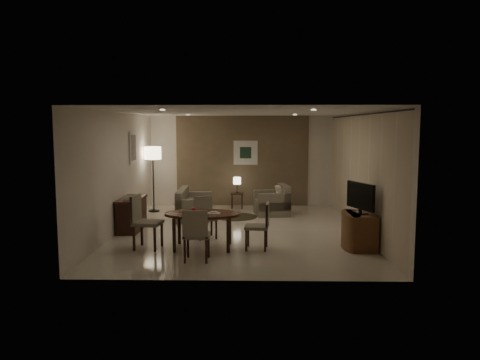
{
  "coord_description": "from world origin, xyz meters",
  "views": [
    {
      "loc": [
        0.22,
        -10.53,
        2.38
      ],
      "look_at": [
        0.0,
        0.2,
        1.15
      ],
      "focal_mm": 35.0,
      "sensor_mm": 36.0,
      "label": 1
    }
  ],
  "objects_px": {
    "chair_left": "(148,222)",
    "armchair": "(272,200)",
    "chair_near": "(197,235)",
    "sofa": "(195,204)",
    "tv_cabinet": "(361,231)",
    "chair_far": "(206,218)",
    "dining_table": "(203,231)",
    "console_desk": "(132,214)",
    "side_table": "(237,200)",
    "floor_lamp": "(153,179)",
    "chair_right": "(257,226)"
  },
  "relations": [
    {
      "from": "tv_cabinet",
      "to": "dining_table",
      "type": "height_order",
      "value": "same"
    },
    {
      "from": "chair_near",
      "to": "sofa",
      "type": "relative_size",
      "value": 0.58
    },
    {
      "from": "side_table",
      "to": "floor_lamp",
      "type": "height_order",
      "value": "floor_lamp"
    },
    {
      "from": "armchair",
      "to": "side_table",
      "type": "distance_m",
      "value": 1.38
    },
    {
      "from": "tv_cabinet",
      "to": "sofa",
      "type": "xyz_separation_m",
      "value": [
        -3.61,
        2.97,
        0.03
      ]
    },
    {
      "from": "chair_far",
      "to": "side_table",
      "type": "relative_size",
      "value": 1.9
    },
    {
      "from": "console_desk",
      "to": "tv_cabinet",
      "type": "bearing_deg",
      "value": -17.05
    },
    {
      "from": "console_desk",
      "to": "armchair",
      "type": "distance_m",
      "value": 3.85
    },
    {
      "from": "chair_far",
      "to": "chair_left",
      "type": "xyz_separation_m",
      "value": [
        -1.05,
        -0.88,
        0.08
      ]
    },
    {
      "from": "chair_right",
      "to": "sofa",
      "type": "xyz_separation_m",
      "value": [
        -1.57,
        3.08,
        -0.07
      ]
    },
    {
      "from": "chair_far",
      "to": "armchair",
      "type": "height_order",
      "value": "chair_far"
    },
    {
      "from": "chair_left",
      "to": "armchair",
      "type": "height_order",
      "value": "chair_left"
    },
    {
      "from": "sofa",
      "to": "tv_cabinet",
      "type": "bearing_deg",
      "value": -130.61
    },
    {
      "from": "chair_near",
      "to": "chair_right",
      "type": "distance_m",
      "value": 1.34
    },
    {
      "from": "tv_cabinet",
      "to": "dining_table",
      "type": "bearing_deg",
      "value": -178.9
    },
    {
      "from": "chair_far",
      "to": "floor_lamp",
      "type": "xyz_separation_m",
      "value": [
        -1.76,
        3.11,
        0.47
      ]
    },
    {
      "from": "sofa",
      "to": "dining_table",
      "type": "bearing_deg",
      "value": -171.46
    },
    {
      "from": "chair_left",
      "to": "chair_right",
      "type": "relative_size",
      "value": 1.15
    },
    {
      "from": "chair_left",
      "to": "floor_lamp",
      "type": "xyz_separation_m",
      "value": [
        -0.71,
        3.99,
        0.39
      ]
    },
    {
      "from": "chair_near",
      "to": "armchair",
      "type": "distance_m",
      "value": 4.64
    },
    {
      "from": "console_desk",
      "to": "floor_lamp",
      "type": "bearing_deg",
      "value": 89.5
    },
    {
      "from": "console_desk",
      "to": "sofa",
      "type": "xyz_separation_m",
      "value": [
        1.28,
        1.47,
        0.01
      ]
    },
    {
      "from": "tv_cabinet",
      "to": "floor_lamp",
      "type": "distance_m",
      "value": 6.26
    },
    {
      "from": "tv_cabinet",
      "to": "armchair",
      "type": "distance_m",
      "value": 3.82
    },
    {
      "from": "armchair",
      "to": "chair_right",
      "type": "bearing_deg",
      "value": -16.32
    },
    {
      "from": "chair_near",
      "to": "chair_right",
      "type": "xyz_separation_m",
      "value": [
        1.07,
        0.8,
        -0.01
      ]
    },
    {
      "from": "side_table",
      "to": "floor_lamp",
      "type": "bearing_deg",
      "value": -166.41
    },
    {
      "from": "chair_near",
      "to": "floor_lamp",
      "type": "bearing_deg",
      "value": -69.04
    },
    {
      "from": "chair_right",
      "to": "sofa",
      "type": "height_order",
      "value": "chair_right"
    },
    {
      "from": "chair_right",
      "to": "floor_lamp",
      "type": "relative_size",
      "value": 0.5
    },
    {
      "from": "chair_near",
      "to": "chair_far",
      "type": "bearing_deg",
      "value": -89.27
    },
    {
      "from": "dining_table",
      "to": "chair_right",
      "type": "bearing_deg",
      "value": -2.57
    },
    {
      "from": "tv_cabinet",
      "to": "side_table",
      "type": "relative_size",
      "value": 1.94
    },
    {
      "from": "chair_right",
      "to": "chair_far",
      "type": "bearing_deg",
      "value": -123.47
    },
    {
      "from": "chair_near",
      "to": "console_desk",
      "type": "bearing_deg",
      "value": -52.75
    },
    {
      "from": "floor_lamp",
      "to": "dining_table",
      "type": "bearing_deg",
      "value": -65.78
    },
    {
      "from": "sofa",
      "to": "chair_far",
      "type": "bearing_deg",
      "value": -168.31
    },
    {
      "from": "tv_cabinet",
      "to": "dining_table",
      "type": "relative_size",
      "value": 0.6
    },
    {
      "from": "chair_far",
      "to": "floor_lamp",
      "type": "bearing_deg",
      "value": 98.66
    },
    {
      "from": "chair_far",
      "to": "chair_left",
      "type": "bearing_deg",
      "value": -160.87
    },
    {
      "from": "chair_right",
      "to": "side_table",
      "type": "relative_size",
      "value": 1.97
    },
    {
      "from": "tv_cabinet",
      "to": "armchair",
      "type": "bearing_deg",
      "value": 114.46
    },
    {
      "from": "sofa",
      "to": "armchair",
      "type": "bearing_deg",
      "value": -77.33
    },
    {
      "from": "chair_left",
      "to": "side_table",
      "type": "xyz_separation_m",
      "value": [
        1.62,
        4.55,
        -0.29
      ]
    },
    {
      "from": "tv_cabinet",
      "to": "chair_left",
      "type": "distance_m",
      "value": 4.17
    },
    {
      "from": "chair_near",
      "to": "chair_left",
      "type": "bearing_deg",
      "value": -36.7
    },
    {
      "from": "chair_right",
      "to": "floor_lamp",
      "type": "xyz_separation_m",
      "value": [
        -2.83,
        3.99,
        0.46
      ]
    },
    {
      "from": "console_desk",
      "to": "chair_far",
      "type": "xyz_separation_m",
      "value": [
        1.78,
        -0.72,
        0.07
      ]
    },
    {
      "from": "dining_table",
      "to": "floor_lamp",
      "type": "distance_m",
      "value": 4.36
    },
    {
      "from": "side_table",
      "to": "sofa",
      "type": "bearing_deg",
      "value": -125.9
    }
  ]
}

